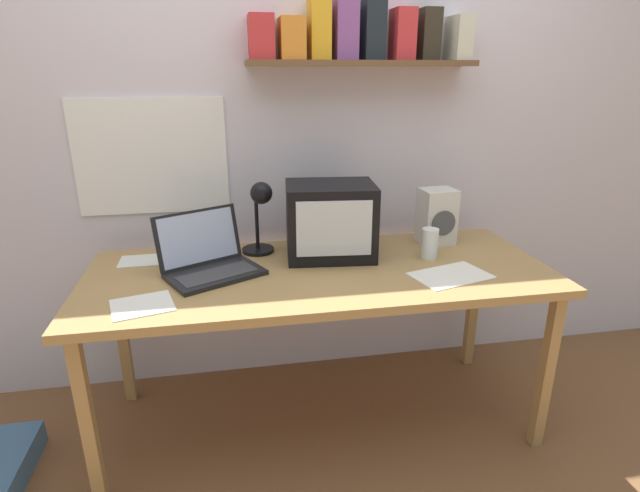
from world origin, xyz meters
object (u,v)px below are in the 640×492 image
laptop (208,258)px  printed_handout (451,275)px  desk_lamp (260,209)px  loose_paper_near_monitor (142,305)px  juice_glass (429,245)px  loose_paper_near_laptop (153,260)px  crt_monitor (330,221)px  corner_desk (320,281)px  space_heater (437,216)px

laptop → printed_handout: (0.94, -0.21, -0.06)m
desk_lamp → loose_paper_near_monitor: (-0.44, -0.44, -0.20)m
juice_glass → loose_paper_near_laptop: size_ratio=0.48×
desk_lamp → loose_paper_near_laptop: (-0.47, 0.01, -0.20)m
loose_paper_near_monitor → crt_monitor: bearing=26.5°
crt_monitor → laptop: crt_monitor is taller
corner_desk → desk_lamp: desk_lamp is taller
desk_lamp → corner_desk: bearing=-67.0°
corner_desk → loose_paper_near_monitor: 0.70m
space_heater → desk_lamp: bearing=175.9°
space_heater → printed_handout: 0.42m
crt_monitor → loose_paper_near_monitor: 0.84m
loose_paper_near_monitor → space_heater: bearing=19.6°
crt_monitor → space_heater: (0.52, 0.08, -0.03)m
corner_desk → printed_handout: 0.52m
corner_desk → crt_monitor: 0.27m
crt_monitor → laptop: (-0.52, -0.10, -0.10)m
corner_desk → loose_paper_near_laptop: size_ratio=6.90×
corner_desk → loose_paper_near_laptop: bearing=161.7°
desk_lamp → printed_handout: desk_lamp is taller
loose_paper_near_laptop → loose_paper_near_monitor: same height
loose_paper_near_laptop → corner_desk: bearing=-18.3°
crt_monitor → laptop: 0.54m
crt_monitor → laptop: bearing=-163.5°
laptop → juice_glass: bearing=-27.3°
loose_paper_near_laptop → desk_lamp: bearing=-0.9°
crt_monitor → loose_paper_near_laptop: size_ratio=1.46×
space_heater → printed_handout: size_ratio=0.75×
laptop → loose_paper_near_laptop: size_ratio=1.62×
crt_monitor → loose_paper_near_laptop: (-0.76, 0.08, -0.16)m
loose_paper_near_laptop → printed_handout: (1.18, -0.39, 0.00)m
corner_desk → loose_paper_near_laptop: loose_paper_near_laptop is taller
loose_paper_near_laptop → printed_handout: 1.24m
space_heater → loose_paper_near_monitor: 1.34m
desk_lamp → loose_paper_near_laptop: bearing=157.1°
juice_glass → laptop: bearing=179.6°
juice_glass → printed_handout: juice_glass is taller
laptop → juice_glass: 0.93m
desk_lamp → space_heater: desk_lamp is taller
laptop → loose_paper_near_monitor: size_ratio=1.82×
desk_lamp → space_heater: 0.81m
crt_monitor → juice_glass: size_ratio=3.02×
loose_paper_near_monitor → printed_handout: (1.16, 0.06, 0.00)m
laptop → loose_paper_near_laptop: (-0.24, 0.18, -0.06)m
printed_handout → desk_lamp: bearing=151.8°
loose_paper_near_laptop → loose_paper_near_monitor: 0.45m
desk_lamp → loose_paper_near_monitor: size_ratio=1.35×
corner_desk → loose_paper_near_laptop: (-0.69, 0.23, 0.06)m
space_heater → loose_paper_near_laptop: size_ratio=0.94×
juice_glass → loose_paper_near_laptop: 1.19m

